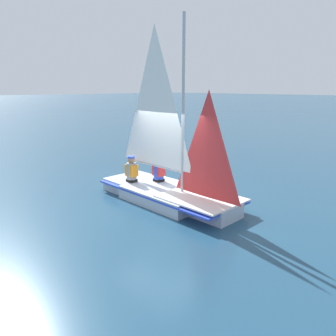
# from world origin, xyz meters

# --- Properties ---
(ground_plane) EXTENTS (260.00, 260.00, 0.00)m
(ground_plane) POSITION_xyz_m (0.00, 0.00, 0.00)
(ground_plane) COLOR navy
(sailboat_main) EXTENTS (4.55, 1.73, 4.93)m
(sailboat_main) POSITION_xyz_m (-0.03, -0.00, 0.61)
(sailboat_main) COLOR #B2BCCC
(sailboat_main) RESTS_ON ground_plane
(sailor_helm) EXTENTS (0.34, 0.30, 1.16)m
(sailor_helm) POSITION_xyz_m (-0.73, 0.31, 0.62)
(sailor_helm) COLOR black
(sailor_helm) RESTS_ON ground_plane
(sailor_crew) EXTENTS (0.34, 0.30, 1.16)m
(sailor_crew) POSITION_xyz_m (-1.26, -0.31, 0.63)
(sailor_crew) COLOR black
(sailor_crew) RESTS_ON ground_plane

